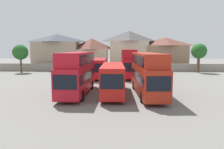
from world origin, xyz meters
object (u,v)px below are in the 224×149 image
(bus_5, at_px, (128,62))
(tree_left_of_lot, at_px, (20,52))
(house_terrace_centre, at_px, (92,53))
(tree_behind_wall, at_px, (199,51))
(house_terrace_right, at_px, (129,50))
(bus_1, at_px, (77,71))
(house_terrace_far_right, at_px, (165,53))
(house_terrace_left, at_px, (57,51))
(bus_3, at_px, (147,71))
(bus_4, at_px, (99,67))
(bus_2, at_px, (113,77))

(bus_5, height_order, tree_left_of_lot, tree_left_of_lot)
(house_terrace_centre, distance_m, tree_behind_wall, 25.54)
(bus_5, distance_m, house_terrace_right, 16.67)
(bus_1, distance_m, house_terrace_far_right, 36.00)
(house_terrace_left, relative_size, house_terrace_far_right, 1.05)
(tree_left_of_lot, bearing_deg, bus_3, -41.34)
(house_terrace_centre, distance_m, house_terrace_far_right, 19.04)
(house_terrace_far_right, distance_m, tree_left_of_lot, 35.03)
(bus_4, height_order, bus_5, bus_5)
(bus_3, xyz_separation_m, bus_5, (-1.46, 15.01, 0.18))
(tree_left_of_lot, bearing_deg, tree_behind_wall, 1.48)
(bus_2, xyz_separation_m, tree_left_of_lot, (-20.63, 21.49, 2.46))
(house_terrace_right, height_order, house_terrace_far_right, house_terrace_right)
(bus_5, bearing_deg, house_terrace_left, -131.27)
(bus_1, bearing_deg, house_terrace_left, -158.49)
(bus_2, relative_size, bus_4, 0.97)
(house_terrace_far_right, bearing_deg, house_terrace_right, -177.81)
(house_terrace_right, bearing_deg, tree_behind_wall, -31.08)
(bus_2, distance_m, bus_3, 4.01)
(bus_2, distance_m, bus_5, 15.11)
(bus_4, height_order, tree_left_of_lot, tree_left_of_lot)
(bus_4, relative_size, bus_5, 0.96)
(bus_2, distance_m, tree_behind_wall, 29.02)
(house_terrace_left, bearing_deg, tree_behind_wall, -13.36)
(house_terrace_left, bearing_deg, bus_2, -63.51)
(house_terrace_far_right, bearing_deg, bus_4, -131.73)
(bus_2, height_order, house_terrace_far_right, house_terrace_far_right)
(house_terrace_right, bearing_deg, bus_2, -96.14)
(bus_5, bearing_deg, house_terrace_centre, -150.84)
(bus_2, bearing_deg, house_terrace_left, -154.17)
(bus_1, bearing_deg, bus_2, 91.15)
(bus_1, relative_size, bus_3, 0.93)
(bus_2, relative_size, house_terrace_left, 0.89)
(house_terrace_right, xyz_separation_m, tree_left_of_lot, (-24.01, -9.90, -0.56))
(tree_behind_wall, bearing_deg, bus_4, -158.35)
(house_terrace_right, bearing_deg, house_terrace_far_right, 2.19)
(house_terrace_left, relative_size, tree_behind_wall, 1.81)
(house_terrace_left, distance_m, tree_left_of_lot, 10.46)
(bus_5, distance_m, house_terrace_left, 23.55)
(bus_4, distance_m, house_terrace_left, 20.54)
(bus_5, height_order, house_terrace_centre, house_terrace_centre)
(house_terrace_left, distance_m, house_terrace_far_right, 28.04)
(bus_2, bearing_deg, house_terrace_right, 173.21)
(tree_left_of_lot, bearing_deg, house_terrace_right, 22.40)
(house_terrace_right, height_order, tree_behind_wall, house_terrace_right)
(bus_1, bearing_deg, bus_4, 176.39)
(bus_3, relative_size, bus_5, 1.03)
(bus_1, relative_size, house_terrace_left, 0.91)
(bus_3, distance_m, house_terrace_far_right, 33.14)
(bus_2, distance_m, house_terrace_far_right, 34.33)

